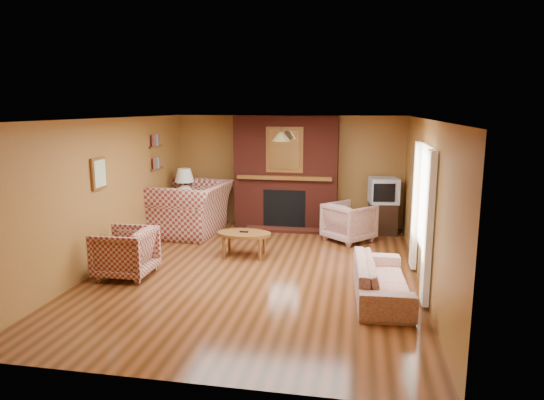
% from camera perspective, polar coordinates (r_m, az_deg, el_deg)
% --- Properties ---
extents(floor, '(6.50, 6.50, 0.00)m').
position_cam_1_polar(floor, '(7.81, -1.73, -8.35)').
color(floor, '#42240E').
rests_on(floor, ground).
extents(ceiling, '(6.50, 6.50, 0.00)m').
position_cam_1_polar(ceiling, '(7.38, -1.84, 9.54)').
color(ceiling, white).
rests_on(ceiling, wall_back).
extents(wall_back, '(6.50, 0.00, 6.50)m').
position_cam_1_polar(wall_back, '(10.67, 1.88, 3.47)').
color(wall_back, olive).
rests_on(wall_back, floor).
extents(wall_front, '(6.50, 0.00, 6.50)m').
position_cam_1_polar(wall_front, '(4.47, -10.62, -7.15)').
color(wall_front, olive).
rests_on(wall_front, floor).
extents(wall_left, '(0.00, 6.50, 6.50)m').
position_cam_1_polar(wall_left, '(8.39, -18.73, 0.88)').
color(wall_left, olive).
rests_on(wall_left, floor).
extents(wall_right, '(0.00, 6.50, 6.50)m').
position_cam_1_polar(wall_right, '(7.40, 17.49, -0.31)').
color(wall_right, olive).
rests_on(wall_right, floor).
extents(fireplace, '(2.20, 0.82, 2.40)m').
position_cam_1_polar(fireplace, '(10.41, 1.67, 3.18)').
color(fireplace, '#4D1910').
rests_on(fireplace, floor).
extents(window_right, '(0.10, 1.85, 2.00)m').
position_cam_1_polar(window_right, '(7.22, 17.27, -1.17)').
color(window_right, beige).
rests_on(window_right, wall_right).
extents(bookshelf, '(0.09, 0.55, 0.71)m').
position_cam_1_polar(bookshelf, '(9.99, -13.33, 5.37)').
color(bookshelf, brown).
rests_on(bookshelf, wall_left).
extents(botanical_print, '(0.05, 0.40, 0.50)m').
position_cam_1_polar(botanical_print, '(8.06, -19.70, 2.96)').
color(botanical_print, brown).
rests_on(botanical_print, wall_left).
extents(pendant_light, '(0.36, 0.36, 0.48)m').
position_cam_1_polar(pendant_light, '(9.66, 1.07, 7.47)').
color(pendant_light, black).
rests_on(pendant_light, ceiling).
extents(plaid_loveseat, '(1.51, 1.70, 1.06)m').
position_cam_1_polar(plaid_loveseat, '(10.11, -9.57, -0.96)').
color(plaid_loveseat, maroon).
rests_on(plaid_loveseat, floor).
extents(plaid_armchair, '(0.84, 0.82, 0.76)m').
position_cam_1_polar(plaid_armchair, '(7.81, -16.90, -5.93)').
color(plaid_armchair, maroon).
rests_on(plaid_armchair, floor).
extents(floral_sofa, '(0.80, 1.83, 0.52)m').
position_cam_1_polar(floral_sofa, '(6.87, 12.77, -9.06)').
color(floral_sofa, '#C2B197').
rests_on(floral_sofa, floor).
extents(floral_armchair, '(1.15, 1.15, 0.75)m').
position_cam_1_polar(floral_armchair, '(9.54, 9.08, -2.58)').
color(floral_armchair, '#C2B197').
rests_on(floral_armchair, floor).
extents(coffee_table, '(0.95, 0.59, 0.45)m').
position_cam_1_polar(coffee_table, '(8.45, -3.32, -4.15)').
color(coffee_table, brown).
rests_on(coffee_table, floor).
extents(side_table, '(0.48, 0.48, 0.62)m').
position_cam_1_polar(side_table, '(10.58, -10.13, -1.66)').
color(side_table, brown).
rests_on(side_table, floor).
extents(table_lamp, '(0.41, 0.41, 0.68)m').
position_cam_1_polar(table_lamp, '(10.45, -10.26, 2.04)').
color(table_lamp, white).
rests_on(table_lamp, side_table).
extents(tv_stand, '(0.59, 0.54, 0.64)m').
position_cam_1_polar(tv_stand, '(10.27, 12.86, -2.07)').
color(tv_stand, black).
rests_on(tv_stand, floor).
extents(crt_tv, '(0.64, 0.63, 0.52)m').
position_cam_1_polar(crt_tv, '(10.16, 13.00, 1.11)').
color(crt_tv, '#B1B4B9').
rests_on(crt_tv, tv_stand).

